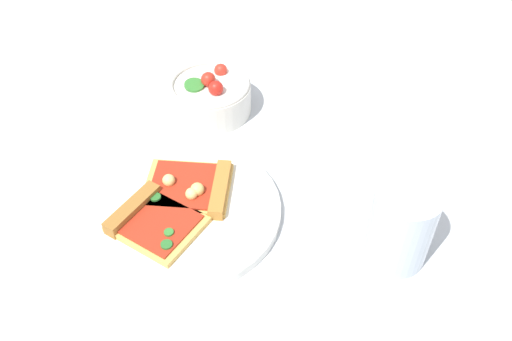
{
  "coord_description": "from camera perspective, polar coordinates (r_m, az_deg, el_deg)",
  "views": [
    {
      "loc": [
        0.32,
        0.42,
        0.58
      ],
      "look_at": [
        -0.08,
        0.03,
        0.03
      ],
      "focal_mm": 38.65,
      "sensor_mm": 36.0,
      "label": 1
    }
  ],
  "objects": [
    {
      "name": "soda_glass",
      "position": [
        0.7,
        14.69,
        -5.76
      ],
      "size": [
        0.08,
        0.08,
        0.11
      ],
      "color": "silver",
      "rests_on": "ground_plane"
    },
    {
      "name": "pizza_slice_far",
      "position": [
        0.74,
        -10.69,
        -5.17
      ],
      "size": [
        0.11,
        0.13,
        0.02
      ],
      "color": "#E5B256",
      "rests_on": "plate"
    },
    {
      "name": "salad_bowl",
      "position": [
        0.92,
        -4.77,
        7.75
      ],
      "size": [
        0.14,
        0.14,
        0.07
      ],
      "color": "white",
      "rests_on": "ground_plane"
    },
    {
      "name": "ground_plane",
      "position": [
        0.78,
        -5.93,
        -3.45
      ],
      "size": [
        2.4,
        2.4,
        0.0
      ],
      "primitive_type": "plane",
      "color": "silver",
      "rests_on": "ground"
    },
    {
      "name": "plate",
      "position": [
        0.77,
        -7.61,
        -3.93
      ],
      "size": [
        0.27,
        0.27,
        0.01
      ],
      "primitive_type": "cylinder",
      "color": "white",
      "rests_on": "ground_plane"
    },
    {
      "name": "pizza_slice_near",
      "position": [
        0.78,
        -6.63,
        -1.87
      ],
      "size": [
        0.15,
        0.16,
        0.03
      ],
      "color": "#E5B256",
      "rests_on": "plate"
    }
  ]
}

